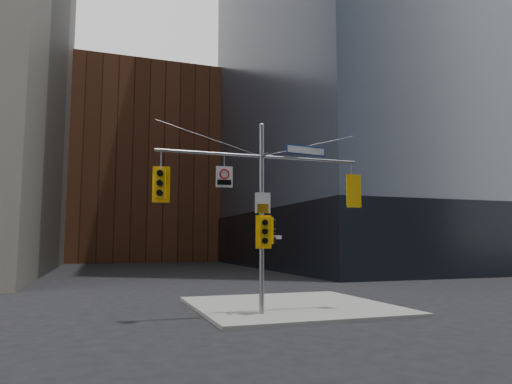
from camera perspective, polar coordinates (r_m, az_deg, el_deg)
ground at (r=15.46m, az=3.30°, el=-16.57°), size 160.00×160.00×0.00m
sidewalk_corner at (r=19.85m, az=4.36°, el=-14.03°), size 8.00×8.00×0.15m
podium_ne at (r=57.09m, az=17.53°, el=-5.71°), size 36.40×36.40×6.00m
brick_midrise at (r=73.19m, az=-14.05°, el=2.79°), size 26.00×20.00×28.00m
signal_assembly at (r=17.15m, az=0.71°, el=-0.74°), size 8.00×0.80×7.30m
traffic_light_west_arm at (r=16.35m, az=-11.85°, el=1.01°), size 0.60×0.56×1.29m
traffic_light_east_arm at (r=18.82m, az=11.87°, el=0.08°), size 0.64×0.51×1.33m
traffic_light_pole_side at (r=17.20m, az=1.72°, el=-4.84°), size 0.42×0.36×1.01m
traffic_light_pole_front at (r=16.82m, az=1.03°, el=-4.99°), size 0.59×0.53×1.24m
street_sign_blade at (r=18.13m, az=6.27°, el=5.18°), size 1.77×0.26×0.35m
regulatory_sign_arm at (r=16.79m, az=-3.99°, el=2.00°), size 0.62×0.10×0.78m
regulatory_sign_pole at (r=17.02m, az=0.84°, el=-1.43°), size 0.59×0.10×0.77m
street_blade_ew at (r=17.23m, az=2.13°, el=-5.67°), size 0.73×0.12×0.15m
street_blade_ns at (r=17.50m, az=0.22°, el=-5.92°), size 0.11×0.73×0.15m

